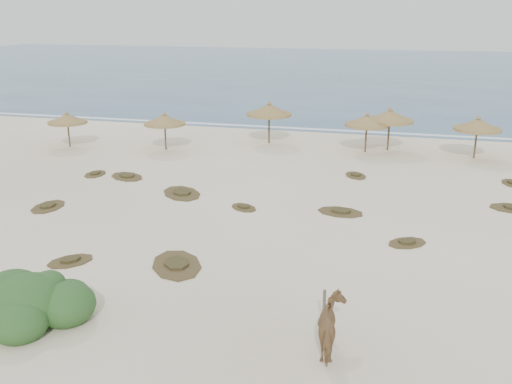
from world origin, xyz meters
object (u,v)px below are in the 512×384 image
palapa_0 (67,119)px  bush (31,303)px  palapa_1 (165,120)px  horse (333,328)px

palapa_0 → bush: (11.86, -21.10, -1.38)m
palapa_1 → horse: (14.15, -21.38, -1.26)m
palapa_1 → bush: size_ratio=0.92×
palapa_0 → horse: (21.02, -20.52, -1.17)m
bush → palapa_1: bearing=102.8°
palapa_0 → palapa_1: bearing=7.1°
palapa_1 → horse: bearing=-56.5°
horse → bush: horse is taller
bush → horse: bearing=3.6°
palapa_1 → bush: 22.56m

